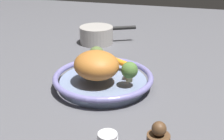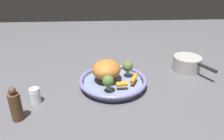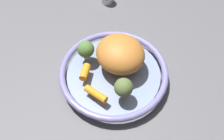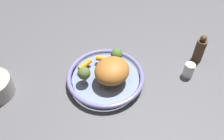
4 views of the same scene
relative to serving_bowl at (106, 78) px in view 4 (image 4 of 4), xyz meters
The scene contains 9 objects.
ground_plane 0.02m from the serving_bowl, ahead, with size 2.51×2.51×0.00m, color #4C4C51.
serving_bowl is the anchor object (origin of this frame).
roast_chicken_piece 0.07m from the serving_bowl, 158.85° to the left, with size 0.14×0.13×0.08m, color #A86429.
baby_carrot_left 0.09m from the serving_bowl, 65.08° to the right, with size 0.02×0.02×0.05m, color orange.
baby_carrot_back 0.10m from the serving_bowl, 14.64° to the right, with size 0.02×0.02×0.07m, color orange.
broccoli_floret_small 0.10m from the serving_bowl, 31.56° to the left, with size 0.05×0.05×0.06m.
broccoli_floret_mid 0.11m from the serving_bowl, 106.21° to the right, with size 0.05×0.05×0.06m.
salt_shaker 0.34m from the serving_bowl, 161.37° to the right, with size 0.04×0.04×0.06m.
pepper_mill 0.42m from the serving_bowl, 149.27° to the right, with size 0.04×0.04×0.13m.
Camera 4 is at (-0.17, 0.60, 0.75)m, focal length 38.44 mm.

